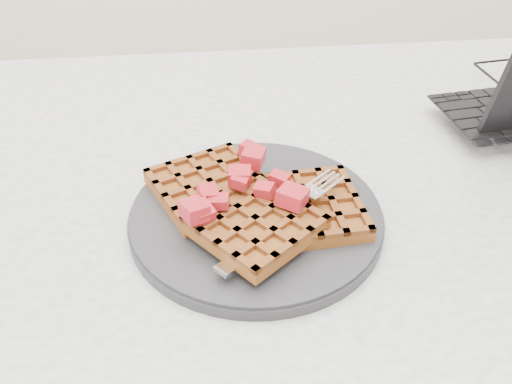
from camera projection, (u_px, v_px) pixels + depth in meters
table at (327, 272)px, 0.69m from camera, size 1.20×0.80×0.75m
plate at (256, 217)px, 0.58m from camera, size 0.26×0.26×0.02m
waffles at (257, 204)px, 0.57m from camera, size 0.22×0.22×0.03m
strawberry_pile at (256, 181)px, 0.56m from camera, size 0.15×0.15×0.02m
fork at (291, 223)px, 0.55m from camera, size 0.15×0.14×0.02m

